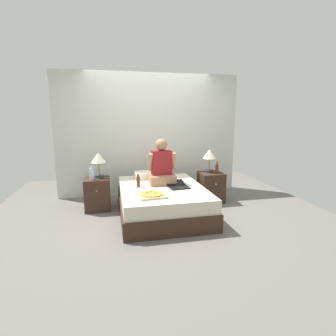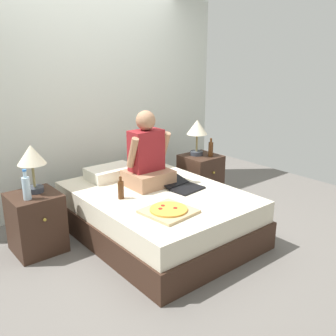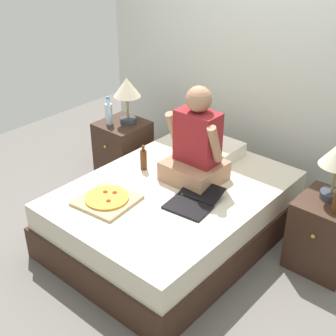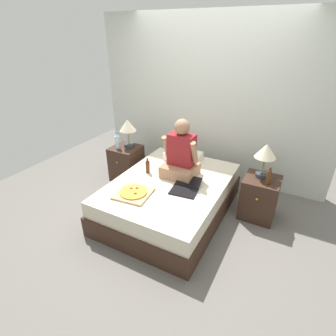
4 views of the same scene
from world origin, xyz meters
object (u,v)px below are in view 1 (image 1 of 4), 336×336
at_px(lamp_on_left_nightstand, 98,159).
at_px(laptop, 178,186).
at_px(beer_bottle, 217,169).
at_px(nightstand_left, 98,194).
at_px(bed, 162,200).
at_px(water_bottle, 91,173).
at_px(lamp_on_right_nightstand, 209,156).
at_px(nightstand_right, 211,187).
at_px(beer_bottle_on_bed, 138,182).
at_px(person_seated, 162,167).
at_px(pizza_box, 152,195).

relative_size(lamp_on_left_nightstand, laptop, 1.01).
bearing_deg(beer_bottle, nightstand_left, 177.41).
distance_m(bed, water_bottle, 1.29).
distance_m(nightstand_left, lamp_on_right_nightstand, 2.20).
distance_m(nightstand_left, nightstand_right, 2.14).
relative_size(nightstand_left, lamp_on_right_nightstand, 1.26).
relative_size(nightstand_right, beer_bottle_on_bed, 2.58).
relative_size(bed, laptop, 4.22).
bearing_deg(water_bottle, beer_bottle_on_bed, -23.01).
distance_m(nightstand_right, person_seated, 1.17).
bearing_deg(beer_bottle, beer_bottle_on_bed, -168.35).
relative_size(bed, beer_bottle, 8.20).
relative_size(nightstand_right, laptop, 1.27).
distance_m(bed, beer_bottle, 1.27).
height_order(bed, pizza_box, pizza_box).
bearing_deg(water_bottle, lamp_on_right_nightstand, 3.66).
bearing_deg(lamp_on_right_nightstand, pizza_box, -141.93).
relative_size(water_bottle, pizza_box, 0.62).
xyz_separation_m(water_bottle, lamp_on_right_nightstand, (2.19, 0.14, 0.22)).
bearing_deg(nightstand_left, water_bottle, -131.65).
relative_size(bed, pizza_box, 4.27).
bearing_deg(beer_bottle, bed, -161.79).
relative_size(laptop, pizza_box, 1.01).
relative_size(lamp_on_right_nightstand, pizza_box, 1.02).
relative_size(nightstand_right, person_seated, 0.73).
distance_m(water_bottle, person_seated, 1.21).
bearing_deg(lamp_on_left_nightstand, water_bottle, -130.60).
xyz_separation_m(nightstand_left, person_seated, (1.11, -0.26, 0.48)).
relative_size(beer_bottle, beer_bottle_on_bed, 1.05).
height_order(nightstand_right, lamp_on_right_nightstand, lamp_on_right_nightstand).
bearing_deg(nightstand_left, lamp_on_left_nightstand, 51.37).
xyz_separation_m(lamp_on_left_nightstand, laptop, (1.29, -0.62, -0.39)).
bearing_deg(bed, lamp_on_left_nightstand, 152.99).
distance_m(water_bottle, laptop, 1.50).
bearing_deg(lamp_on_left_nightstand, bed, -27.01).
relative_size(lamp_on_right_nightstand, beer_bottle, 1.96).
distance_m(bed, lamp_on_right_nightstand, 1.34).
distance_m(nightstand_left, beer_bottle, 2.24).
height_order(water_bottle, person_seated, person_seated).
bearing_deg(lamp_on_left_nightstand, nightstand_left, -128.63).
bearing_deg(pizza_box, laptop, 37.69).
xyz_separation_m(bed, pizza_box, (-0.25, -0.48, 0.26)).
xyz_separation_m(bed, lamp_on_left_nightstand, (-1.03, 0.53, 0.66)).
xyz_separation_m(nightstand_right, beer_bottle_on_bed, (-1.46, -0.41, 0.29)).
bearing_deg(water_bottle, nightstand_left, 48.35).
bearing_deg(beer_bottle, person_seated, -171.72).
distance_m(lamp_on_right_nightstand, person_seated, 1.05).
bearing_deg(nightstand_left, lamp_on_right_nightstand, 1.36).
bearing_deg(pizza_box, bed, 62.86).
distance_m(bed, nightstand_right, 1.17).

